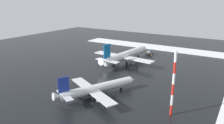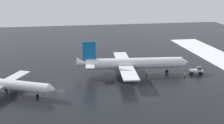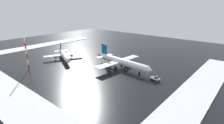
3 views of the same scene
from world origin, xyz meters
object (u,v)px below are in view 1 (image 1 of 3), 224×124
(airplane_foreground_jet, at_px, (97,88))
(traffic_cone_mid_line, at_px, (133,58))
(pushback_tug, at_px, (149,52))
(ground_crew_beside_wing, at_px, (134,59))
(antenna_mast, at_px, (173,84))
(traffic_cone_wingtip_side, at_px, (113,62))
(traffic_cone_near_nose, at_px, (139,62))
(ground_crew_mid_apron, at_px, (151,55))
(airplane_parked_portside, at_px, (125,55))

(airplane_foreground_jet, xyz_separation_m, traffic_cone_mid_line, (49.20, 11.58, -2.75))
(pushback_tug, relative_size, ground_crew_beside_wing, 2.86)
(airplane_foreground_jet, xyz_separation_m, ground_crew_beside_wing, (45.10, 8.83, -2.06))
(antenna_mast, xyz_separation_m, traffic_cone_mid_line, (47.68, 36.34, -9.11))
(pushback_tug, bearing_deg, traffic_cone_wingtip_side, 170.85)
(airplane_foreground_jet, xyz_separation_m, traffic_cone_near_nose, (44.50, 5.53, -2.75))
(ground_crew_mid_apron, bearing_deg, airplane_foreground_jet, -71.00)
(antenna_mast, bearing_deg, pushback_tug, 27.86)
(antenna_mast, bearing_deg, traffic_cone_mid_line, 37.31)
(airplane_parked_portside, height_order, traffic_cone_mid_line, airplane_parked_portside)
(airplane_foreground_jet, distance_m, ground_crew_mid_apron, 57.52)
(airplane_parked_portside, relative_size, antenna_mast, 2.15)
(airplane_parked_portside, xyz_separation_m, ground_crew_beside_wing, (4.85, -2.61, -2.99))
(airplane_parked_portside, xyz_separation_m, ground_crew_mid_apron, (17.07, -7.07, -2.99))
(traffic_cone_near_nose, height_order, traffic_cone_mid_line, same)
(airplane_parked_portside, bearing_deg, antenna_mast, -131.95)
(ground_crew_beside_wing, bearing_deg, traffic_cone_near_nose, -140.43)
(ground_crew_mid_apron, xyz_separation_m, traffic_cone_wingtip_side, (-20.42, 12.44, -0.70))
(airplane_foreground_jet, bearing_deg, traffic_cone_near_nose, 32.45)
(ground_crew_mid_apron, xyz_separation_m, antenna_mast, (-55.79, -29.13, 8.41))
(airplane_foreground_jet, relative_size, traffic_cone_wingtip_side, 52.58)
(airplane_parked_portside, relative_size, ground_crew_mid_apron, 23.63)
(traffic_cone_mid_line, bearing_deg, pushback_tug, -14.12)
(traffic_cone_mid_line, distance_m, traffic_cone_wingtip_side, 13.37)
(airplane_parked_portside, xyz_separation_m, antenna_mast, (-38.72, -36.20, 5.42))
(ground_crew_mid_apron, distance_m, traffic_cone_mid_line, 10.88)
(ground_crew_beside_wing, relative_size, traffic_cone_near_nose, 3.11)
(ground_crew_beside_wing, xyz_separation_m, antenna_mast, (-43.57, -33.59, 8.41))
(airplane_foreground_jet, distance_m, traffic_cone_wingtip_side, 40.64)
(ground_crew_mid_apron, relative_size, traffic_cone_near_nose, 3.11)
(airplane_foreground_jet, relative_size, antenna_mast, 1.54)
(traffic_cone_near_nose, bearing_deg, antenna_mast, -144.82)
(ground_crew_beside_wing, distance_m, traffic_cone_wingtip_side, 11.46)
(airplane_foreground_jet, height_order, traffic_cone_mid_line, airplane_foreground_jet)
(pushback_tug, bearing_deg, ground_crew_mid_apron, -140.38)
(ground_crew_mid_apron, height_order, traffic_cone_wingtip_side, ground_crew_mid_apron)
(pushback_tug, xyz_separation_m, traffic_cone_near_nose, (-18.99, -2.46, -1.01))
(traffic_cone_mid_line, bearing_deg, traffic_cone_near_nose, -127.88)
(airplane_parked_portside, distance_m, traffic_cone_wingtip_side, 7.32)
(pushback_tug, xyz_separation_m, ground_crew_beside_wing, (-18.39, 0.84, -0.31))
(pushback_tug, xyz_separation_m, traffic_cone_mid_line, (-14.28, 3.59, -1.01))
(traffic_cone_near_nose, relative_size, traffic_cone_wingtip_side, 1.00)
(airplane_foreground_jet, height_order, ground_crew_beside_wing, airplane_foreground_jet)
(airplane_parked_portside, height_order, ground_crew_beside_wing, airplane_parked_portside)
(traffic_cone_wingtip_side, bearing_deg, airplane_foreground_jet, -155.50)
(airplane_parked_portside, xyz_separation_m, traffic_cone_wingtip_side, (-3.35, 5.37, -3.69))
(airplane_parked_portside, distance_m, pushback_tug, 23.65)
(airplane_foreground_jet, xyz_separation_m, ground_crew_mid_apron, (57.32, 4.37, -2.06))
(ground_crew_beside_wing, bearing_deg, traffic_cone_wingtip_side, 95.68)
(ground_crew_beside_wing, xyz_separation_m, traffic_cone_near_nose, (-0.60, -3.30, -0.70))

